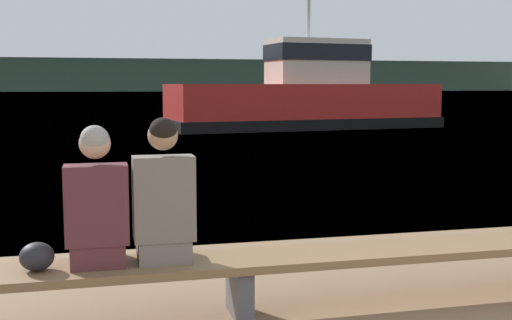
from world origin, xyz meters
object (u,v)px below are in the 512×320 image
object	(u,v)px
bench_main	(239,267)
shopping_bag	(37,257)
person_right	(164,200)
person_left	(97,206)
tugboat_red	(307,100)

from	to	relation	value
bench_main	shopping_bag	bearing A→B (deg)	-179.79
person_right	shopping_bag	distance (m)	0.93
person_left	shopping_bag	bearing A→B (deg)	-178.39
person_right	person_left	bearing A→B (deg)	179.86
person_right	bench_main	bearing A→B (deg)	-0.54
bench_main	person_left	size ratio (longest dim) A/B	8.21
person_left	bench_main	bearing A→B (deg)	-0.36
bench_main	tugboat_red	world-z (taller)	tugboat_red
shopping_bag	person_right	bearing A→B (deg)	0.68
tugboat_red	shopping_bag	bearing A→B (deg)	150.00
person_right	tugboat_red	xyz separation A→B (m)	(7.54, 19.67, 0.21)
person_right	tugboat_red	size ratio (longest dim) A/B	0.09
tugboat_red	person_left	bearing A→B (deg)	150.99
person_right	shopping_bag	size ratio (longest dim) A/B	4.47
person_right	tugboat_red	distance (m)	21.06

